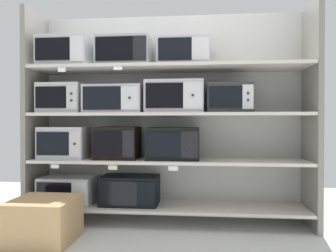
# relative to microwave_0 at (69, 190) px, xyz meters

# --- Properties ---
(back_panel) EXTENTS (2.91, 0.04, 2.15)m
(back_panel) POSITION_rel_microwave_0_xyz_m (1.03, 0.28, 0.76)
(back_panel) COLOR #B2B2AD
(back_panel) RESTS_ON ground
(upright_left) EXTENTS (0.05, 0.50, 2.15)m
(upright_left) POSITION_rel_microwave_0_xyz_m (-0.36, 0.00, 0.76)
(upright_left) COLOR gray
(upright_left) RESTS_ON ground
(upright_right) EXTENTS (0.05, 0.50, 2.15)m
(upright_right) POSITION_rel_microwave_0_xyz_m (2.41, 0.00, 0.76)
(upright_right) COLOR gray
(upright_right) RESTS_ON ground
(shelf_0) EXTENTS (2.71, 0.50, 0.03)m
(shelf_0) POSITION_rel_microwave_0_xyz_m (1.03, 0.00, -0.15)
(shelf_0) COLOR beige
(shelf_0) RESTS_ON ground
(microwave_0) EXTENTS (0.53, 0.40, 0.27)m
(microwave_0) POSITION_rel_microwave_0_xyz_m (0.00, 0.00, 0.00)
(microwave_0) COLOR #B0B1B6
(microwave_0) RESTS_ON shelf_0
(microwave_1) EXTENTS (0.57, 0.34, 0.29)m
(microwave_1) POSITION_rel_microwave_0_xyz_m (0.64, -0.00, 0.01)
(microwave_1) COLOR black
(microwave_1) RESTS_ON shelf_0
(shelf_1) EXTENTS (2.71, 0.50, 0.03)m
(shelf_1) POSITION_rel_microwave_0_xyz_m (1.03, 0.00, 0.31)
(shelf_1) COLOR beige
(microwave_2) EXTENTS (0.47, 0.38, 0.32)m
(microwave_2) POSITION_rel_microwave_0_xyz_m (-0.03, 0.00, 0.48)
(microwave_2) COLOR #BEBBC1
(microwave_2) RESTS_ON shelf_1
(microwave_3) EXTENTS (0.42, 0.38, 0.32)m
(microwave_3) POSITION_rel_microwave_0_xyz_m (0.51, 0.00, 0.49)
(microwave_3) COLOR black
(microwave_3) RESTS_ON shelf_1
(microwave_4) EXTENTS (0.51, 0.38, 0.32)m
(microwave_4) POSITION_rel_microwave_0_xyz_m (1.08, 0.00, 0.48)
(microwave_4) COLOR black
(microwave_4) RESTS_ON shelf_1
(price_tag_0) EXTENTS (0.08, 0.00, 0.04)m
(price_tag_0) POSITION_rel_microwave_0_xyz_m (-0.03, -0.25, 0.27)
(price_tag_0) COLOR white
(price_tag_1) EXTENTS (0.09, 0.00, 0.04)m
(price_tag_1) POSITION_rel_microwave_0_xyz_m (0.53, -0.25, 0.27)
(price_tag_1) COLOR beige
(price_tag_2) EXTENTS (0.09, 0.00, 0.04)m
(price_tag_2) POSITION_rel_microwave_0_xyz_m (1.10, -0.25, 0.27)
(price_tag_2) COLOR white
(shelf_2) EXTENTS (2.71, 0.50, 0.03)m
(shelf_2) POSITION_rel_microwave_0_xyz_m (1.03, 0.00, 0.77)
(shelf_2) COLOR beige
(microwave_5) EXTENTS (0.44, 0.41, 0.30)m
(microwave_5) POSITION_rel_microwave_0_xyz_m (-0.05, 0.00, 0.94)
(microwave_5) COLOR #B9BBB7
(microwave_5) RESTS_ON shelf_2
(microwave_6) EXTENTS (0.57, 0.43, 0.27)m
(microwave_6) POSITION_rel_microwave_0_xyz_m (0.49, -0.00, 0.92)
(microwave_6) COLOR #B8B3C3
(microwave_6) RESTS_ON shelf_2
(microwave_7) EXTENTS (0.57, 0.42, 0.31)m
(microwave_7) POSITION_rel_microwave_0_xyz_m (1.10, 0.00, 0.94)
(microwave_7) COLOR #BBB0BC
(microwave_7) RESTS_ON shelf_2
(microwave_8) EXTENTS (0.43, 0.34, 0.28)m
(microwave_8) POSITION_rel_microwave_0_xyz_m (1.63, 0.00, 0.93)
(microwave_8) COLOR #2E312D
(microwave_8) RESTS_ON shelf_2
(shelf_3) EXTENTS (2.71, 0.50, 0.03)m
(shelf_3) POSITION_rel_microwave_0_xyz_m (1.03, 0.00, 1.23)
(shelf_3) COLOR beige
(microwave_9) EXTENTS (0.51, 0.42, 0.30)m
(microwave_9) POSITION_rel_microwave_0_xyz_m (-0.01, 0.00, 1.40)
(microwave_9) COLOR #B2B2B5
(microwave_9) RESTS_ON shelf_3
(microwave_10) EXTENTS (0.52, 0.39, 0.29)m
(microwave_10) POSITION_rel_microwave_0_xyz_m (0.59, -0.00, 1.39)
(microwave_10) COLOR #98A7A6
(microwave_10) RESTS_ON shelf_3
(microwave_11) EXTENTS (0.51, 0.38, 0.26)m
(microwave_11) POSITION_rel_microwave_0_xyz_m (1.19, -0.00, 1.38)
(microwave_11) COLOR #BEB0BB
(microwave_11) RESTS_ON shelf_3
(price_tag_3) EXTENTS (0.07, 0.00, 0.04)m
(price_tag_3) POSITION_rel_microwave_0_xyz_m (0.04, -0.25, 1.19)
(price_tag_3) COLOR white
(price_tag_4) EXTENTS (0.08, 0.00, 0.03)m
(price_tag_4) POSITION_rel_microwave_0_xyz_m (0.58, -0.25, 1.20)
(price_tag_4) COLOR white
(shipping_carton) EXTENTS (0.51, 0.51, 0.37)m
(shipping_carton) POSITION_rel_microwave_0_xyz_m (0.03, -0.61, -0.14)
(shipping_carton) COLOR tan
(shipping_carton) RESTS_ON ground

